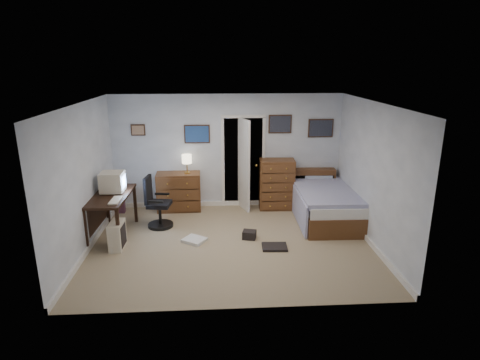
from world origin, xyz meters
name	(u,v)px	position (x,y,z in m)	size (l,w,h in m)	color
floor	(231,244)	(0.00, 0.00, -0.01)	(5.00, 4.00, 0.02)	tan
computer_desk	(106,204)	(-2.30, 0.48, 0.62)	(0.69, 1.42, 0.81)	black
crt_monitor	(113,182)	(-2.18, 0.63, 1.01)	(0.43, 0.40, 0.39)	beige
keyboard	(116,200)	(-2.02, 0.13, 0.82)	(0.16, 0.43, 0.03)	beige
pc_tower	(117,235)	(-2.00, -0.07, 0.24)	(0.24, 0.46, 0.48)	beige
office_chair	(157,208)	(-1.43, 0.86, 0.40)	(0.56, 0.56, 1.03)	black
media_stack	(120,196)	(-2.32, 1.68, 0.38)	(0.15, 0.15, 0.75)	maroon
low_dresser	(179,192)	(-1.08, 1.77, 0.42)	(0.94, 0.47, 0.84)	brown
table_lamp	(187,160)	(-0.88, 1.77, 1.14)	(0.22, 0.22, 0.41)	gold
doorway	(242,159)	(0.35, 2.27, 1.00)	(0.96, 1.12, 2.05)	black
tall_dresser	(277,184)	(1.08, 1.75, 0.55)	(0.75, 0.44, 1.11)	brown
headboard_bookcase	(313,186)	(1.92, 1.86, 0.46)	(0.96, 0.29, 0.86)	brown
bed	(324,202)	(1.98, 1.11, 0.35)	(1.24, 2.26, 0.73)	brown
wall_posters	(253,129)	(0.57, 1.98, 1.75)	(4.38, 0.04, 0.60)	#331E11
floor_clutter	(238,240)	(0.13, 0.02, 0.04)	(1.90, 0.77, 0.15)	black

